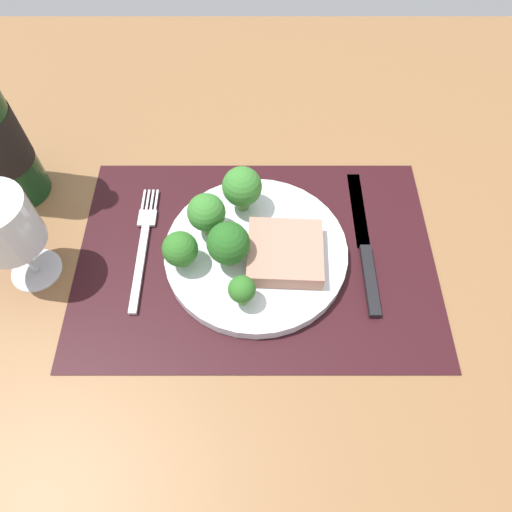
# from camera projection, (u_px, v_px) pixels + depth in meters

# --- Properties ---
(ground_plane) EXTENTS (1.40, 1.10, 0.03)m
(ground_plane) POSITION_uv_depth(u_px,v_px,m) (258.00, 262.00, 0.62)
(ground_plane) COLOR brown
(placemat) EXTENTS (0.46, 0.32, 0.00)m
(placemat) POSITION_uv_depth(u_px,v_px,m) (258.00, 256.00, 0.60)
(placemat) COLOR black
(placemat) RESTS_ON ground_plane
(plate) EXTENTS (0.23, 0.23, 0.02)m
(plate) POSITION_uv_depth(u_px,v_px,m) (258.00, 252.00, 0.59)
(plate) COLOR silver
(plate) RESTS_ON placemat
(steak) EXTENTS (0.10, 0.09, 0.02)m
(steak) POSITION_uv_depth(u_px,v_px,m) (288.00, 253.00, 0.57)
(steak) COLOR tan
(steak) RESTS_ON plate
(broccoli_near_steak) EXTENTS (0.05, 0.05, 0.07)m
(broccoli_near_steak) POSITION_uv_depth(u_px,v_px,m) (244.00, 187.00, 0.59)
(broccoli_near_steak) COLOR #5B8942
(broccoli_near_steak) RESTS_ON plate
(broccoli_near_fork) EXTENTS (0.05, 0.05, 0.07)m
(broccoli_near_fork) POSITION_uv_depth(u_px,v_px,m) (231.00, 244.00, 0.54)
(broccoli_near_fork) COLOR #6B994C
(broccoli_near_fork) RESTS_ON plate
(broccoli_front_edge) EXTENTS (0.04, 0.04, 0.05)m
(broccoli_front_edge) POSITION_uv_depth(u_px,v_px,m) (183.00, 250.00, 0.55)
(broccoli_front_edge) COLOR #5B8942
(broccoli_front_edge) RESTS_ON plate
(broccoli_back_left) EXTENTS (0.03, 0.03, 0.05)m
(broccoli_back_left) POSITION_uv_depth(u_px,v_px,m) (245.00, 290.00, 0.52)
(broccoli_back_left) COLOR #5B8942
(broccoli_back_left) RESTS_ON plate
(broccoli_center) EXTENTS (0.05, 0.05, 0.06)m
(broccoli_center) POSITION_uv_depth(u_px,v_px,m) (209.00, 213.00, 0.57)
(broccoli_center) COLOR #5B8942
(broccoli_center) RESTS_ON plate
(fork) EXTENTS (0.02, 0.19, 0.01)m
(fork) POSITION_uv_depth(u_px,v_px,m) (145.00, 245.00, 0.61)
(fork) COLOR silver
(fork) RESTS_ON placemat
(knife) EXTENTS (0.02, 0.23, 0.01)m
(knife) POSITION_uv_depth(u_px,v_px,m) (368.00, 250.00, 0.60)
(knife) COLOR black
(knife) RESTS_ON placemat
(wine_glass) EXTENTS (0.08, 0.08, 0.13)m
(wine_glass) POSITION_uv_depth(u_px,v_px,m) (6.00, 229.00, 0.51)
(wine_glass) COLOR silver
(wine_glass) RESTS_ON ground_plane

